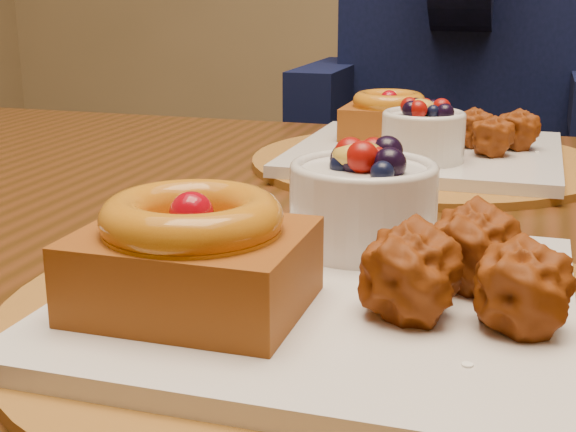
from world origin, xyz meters
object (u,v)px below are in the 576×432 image
at_px(dining_table, 387,305).
at_px(place_setting_near, 320,270).
at_px(diner, 467,12).
at_px(chair_far, 457,217).
at_px(place_setting_far, 424,146).

relative_size(dining_table, place_setting_near, 4.21).
relative_size(place_setting_near, diner, 0.45).
height_order(dining_table, chair_far, chair_far).
bearing_deg(chair_far, dining_table, -105.46).
distance_m(dining_table, diner, 0.86).
bearing_deg(dining_table, diner, 91.28).
bearing_deg(dining_table, chair_far, 91.70).
xyz_separation_m(dining_table, place_setting_near, (-0.00, -0.21, 0.11)).
relative_size(dining_table, place_setting_far, 4.21).
bearing_deg(place_setting_near, chair_far, 91.24).
xyz_separation_m(place_setting_near, place_setting_far, (0.00, 0.43, -0.01)).
bearing_deg(place_setting_near, dining_table, 89.04).
height_order(place_setting_near, diner, diner).
relative_size(place_setting_near, chair_far, 0.44).
relative_size(place_setting_far, diner, 0.45).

